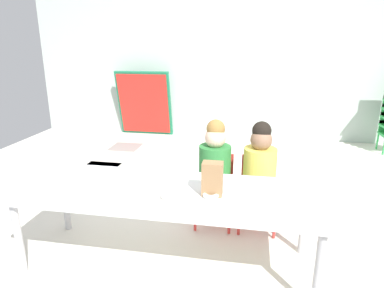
% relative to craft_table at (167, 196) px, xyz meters
% --- Properties ---
extents(ground_plane, '(6.26, 5.44, 0.02)m').
position_rel_craft_table_xyz_m(ground_plane, '(0.03, 0.76, -0.53)').
color(ground_plane, silver).
extents(back_wall, '(6.26, 0.10, 2.44)m').
position_rel_craft_table_xyz_m(back_wall, '(0.03, 3.48, 0.70)').
color(back_wall, '#B2C1B7').
rests_on(back_wall, ground_plane).
extents(craft_table, '(2.05, 0.69, 0.56)m').
position_rel_craft_table_xyz_m(craft_table, '(0.00, 0.00, 0.00)').
color(craft_table, white).
rests_on(craft_table, ground_plane).
extents(seated_child_near_camera, '(0.32, 0.32, 0.92)m').
position_rel_craft_table_xyz_m(seated_child_near_camera, '(0.26, 0.58, 0.03)').
color(seated_child_near_camera, red).
rests_on(seated_child_near_camera, ground_plane).
extents(seated_child_middle_seat, '(0.32, 0.31, 0.92)m').
position_rel_craft_table_xyz_m(seated_child_middle_seat, '(0.61, 0.58, 0.03)').
color(seated_child_middle_seat, red).
rests_on(seated_child_middle_seat, ground_plane).
extents(folded_activity_table, '(0.90, 0.29, 1.09)m').
position_rel_craft_table_xyz_m(folded_activity_table, '(-1.23, 3.28, 0.02)').
color(folded_activity_table, '#19724C').
rests_on(folded_activity_table, ground_plane).
extents(paper_bag_brown, '(0.13, 0.09, 0.22)m').
position_rel_craft_table_xyz_m(paper_bag_brown, '(0.30, -0.02, 0.15)').
color(paper_bag_brown, '#9E754C').
rests_on(paper_bag_brown, craft_table).
extents(paper_plate_near_edge, '(0.18, 0.18, 0.01)m').
position_rel_craft_table_xyz_m(paper_plate_near_edge, '(0.04, -0.13, 0.05)').
color(paper_plate_near_edge, white).
rests_on(paper_plate_near_edge, craft_table).
extents(donut_powdered_on_plate, '(0.10, 0.10, 0.03)m').
position_rel_craft_table_xyz_m(donut_powdered_on_plate, '(0.04, -0.13, 0.07)').
color(donut_powdered_on_plate, white).
rests_on(donut_powdered_on_plate, craft_table).
extents(donut_powdered_loose, '(0.11, 0.11, 0.03)m').
position_rel_craft_table_xyz_m(donut_powdered_loose, '(0.30, -0.06, 0.06)').
color(donut_powdered_loose, white).
rests_on(donut_powdered_loose, craft_table).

